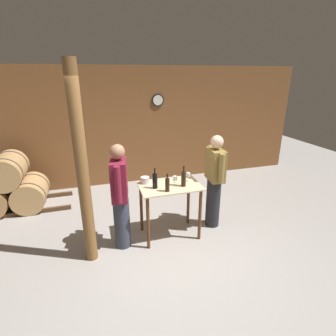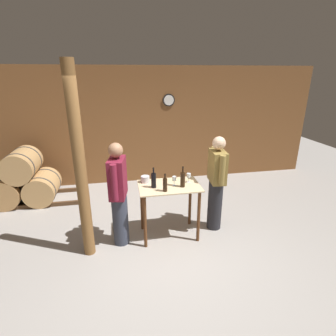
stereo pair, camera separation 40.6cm
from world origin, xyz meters
name	(u,v)px [view 1 (the left image)]	position (x,y,z in m)	size (l,w,h in m)	color
ground_plane	(173,256)	(0.00, 0.00, 0.00)	(14.00, 14.00, 0.00)	#9E9993
back_wall	(134,127)	(0.00, 3.02, 1.35)	(8.40, 0.08, 2.70)	brown
barrel_rack	(12,187)	(-2.54, 2.28, 0.46)	(2.09, 0.83, 1.12)	#4C331E
tasting_table	(170,197)	(0.11, 0.55, 0.69)	(0.95, 0.63, 0.89)	beige
wooden_post	(82,171)	(-1.14, 0.31, 1.35)	(0.16, 0.16, 2.70)	brown
wine_bottle_far_left	(155,181)	(-0.13, 0.51, 1.01)	(0.08, 0.08, 0.32)	black
wine_bottle_left	(167,184)	(0.01, 0.35, 1.00)	(0.06, 0.06, 0.27)	black
wine_bottle_center	(184,179)	(0.31, 0.46, 1.01)	(0.07, 0.07, 0.32)	black
wine_glass_near_left	(175,179)	(0.19, 0.53, 1.00)	(0.06, 0.06, 0.15)	silver
wine_glass_near_center	(188,175)	(0.44, 0.61, 1.00)	(0.07, 0.07, 0.15)	silver
ice_bucket	(145,180)	(-0.24, 0.74, 0.94)	(0.14, 0.14, 0.10)	silver
person_host	(214,180)	(0.92, 0.62, 0.85)	(0.25, 0.59, 1.61)	#232328
person_visitor_with_scarf	(120,195)	(-0.66, 0.48, 0.86)	(0.29, 0.58, 1.62)	#333847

